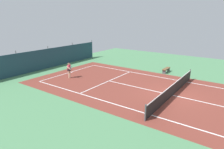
{
  "coord_description": "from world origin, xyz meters",
  "views": [
    {
      "loc": [
        -14.88,
        -4.54,
        6.11
      ],
      "look_at": [
        -0.46,
        5.71,
        0.9
      ],
      "focal_mm": 31.43,
      "sensor_mm": 36.0,
      "label": 1
    }
  ],
  "objects_px": {
    "tennis_net": "(173,89)",
    "parked_car": "(54,54)",
    "tennis_ball_by_sideline": "(49,75)",
    "tennis_ball_near_player": "(43,79)",
    "courtside_bench": "(166,69)",
    "tennis_ball_midcourt": "(113,69)",
    "tennis_player": "(69,69)"
  },
  "relations": [
    {
      "from": "tennis_ball_midcourt",
      "to": "courtside_bench",
      "type": "relative_size",
      "value": 0.04
    },
    {
      "from": "tennis_player",
      "to": "tennis_ball_near_player",
      "type": "distance_m",
      "value": 2.78
    },
    {
      "from": "tennis_ball_by_sideline",
      "to": "tennis_net",
      "type": "bearing_deg",
      "value": -80.28
    },
    {
      "from": "tennis_player",
      "to": "tennis_ball_by_sideline",
      "type": "distance_m",
      "value": 2.74
    },
    {
      "from": "tennis_ball_near_player",
      "to": "tennis_ball_by_sideline",
      "type": "height_order",
      "value": "same"
    },
    {
      "from": "tennis_ball_near_player",
      "to": "parked_car",
      "type": "relative_size",
      "value": 0.01
    },
    {
      "from": "tennis_ball_by_sideline",
      "to": "parked_car",
      "type": "bearing_deg",
      "value": 47.12
    },
    {
      "from": "tennis_player",
      "to": "courtside_bench",
      "type": "distance_m",
      "value": 10.83
    },
    {
      "from": "parked_car",
      "to": "courtside_bench",
      "type": "xyz_separation_m",
      "value": [
        3.06,
        -15.8,
        -0.46
      ]
    },
    {
      "from": "tennis_ball_by_sideline",
      "to": "parked_car",
      "type": "height_order",
      "value": "parked_car"
    },
    {
      "from": "tennis_ball_midcourt",
      "to": "tennis_net",
      "type": "bearing_deg",
      "value": -114.11
    },
    {
      "from": "tennis_net",
      "to": "tennis_player",
      "type": "relative_size",
      "value": 6.17
    },
    {
      "from": "tennis_player",
      "to": "tennis_ball_midcourt",
      "type": "height_order",
      "value": "tennis_player"
    },
    {
      "from": "tennis_ball_near_player",
      "to": "tennis_ball_by_sideline",
      "type": "xyz_separation_m",
      "value": [
        1.26,
        0.7,
        0.0
      ]
    },
    {
      "from": "parked_car",
      "to": "tennis_ball_by_sideline",
      "type": "bearing_deg",
      "value": 39.53
    },
    {
      "from": "tennis_net",
      "to": "courtside_bench",
      "type": "distance_m",
      "value": 6.96
    },
    {
      "from": "tennis_net",
      "to": "tennis_ball_midcourt",
      "type": "relative_size",
      "value": 153.33
    },
    {
      "from": "parked_car",
      "to": "tennis_net",
      "type": "bearing_deg",
      "value": 72.57
    },
    {
      "from": "tennis_ball_by_sideline",
      "to": "tennis_ball_near_player",
      "type": "bearing_deg",
      "value": -151.02
    },
    {
      "from": "tennis_net",
      "to": "parked_car",
      "type": "distance_m",
      "value": 19.0
    },
    {
      "from": "courtside_bench",
      "to": "tennis_ball_near_player",
      "type": "bearing_deg",
      "value": 136.63
    },
    {
      "from": "tennis_ball_near_player",
      "to": "courtside_bench",
      "type": "relative_size",
      "value": 0.04
    },
    {
      "from": "tennis_ball_midcourt",
      "to": "parked_car",
      "type": "height_order",
      "value": "parked_car"
    },
    {
      "from": "tennis_ball_by_sideline",
      "to": "courtside_bench",
      "type": "xyz_separation_m",
      "value": [
        8.51,
        -9.93,
        0.34
      ]
    },
    {
      "from": "tennis_net",
      "to": "tennis_ball_near_player",
      "type": "bearing_deg",
      "value": 105.89
    },
    {
      "from": "tennis_player",
      "to": "tennis_ball_by_sideline",
      "type": "relative_size",
      "value": 24.85
    },
    {
      "from": "parked_car",
      "to": "tennis_player",
      "type": "bearing_deg",
      "value": 52.6
    },
    {
      "from": "tennis_ball_near_player",
      "to": "courtside_bench",
      "type": "xyz_separation_m",
      "value": [
        9.77,
        -9.23,
        0.34
      ]
    },
    {
      "from": "tennis_player",
      "to": "tennis_ball_by_sideline",
      "type": "bearing_deg",
      "value": -89.94
    },
    {
      "from": "tennis_player",
      "to": "parked_car",
      "type": "bearing_deg",
      "value": -134.65
    },
    {
      "from": "tennis_ball_midcourt",
      "to": "courtside_bench",
      "type": "bearing_deg",
      "value": -67.1
    },
    {
      "from": "tennis_ball_by_sideline",
      "to": "courtside_bench",
      "type": "height_order",
      "value": "courtside_bench"
    }
  ]
}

